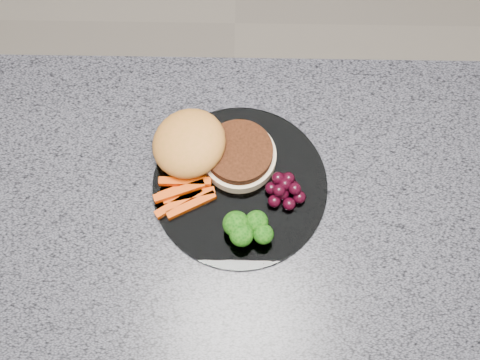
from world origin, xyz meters
name	(u,v)px	position (x,y,z in m)	size (l,w,h in m)	color
room	(201,73)	(0.00, 0.00, 1.35)	(4.02, 4.02, 2.70)	gray
island_cabinet	(225,301)	(0.00, 0.00, 0.43)	(1.20, 0.60, 0.86)	#50381B
countertop	(218,239)	(0.00, 0.00, 0.88)	(1.20, 0.60, 0.04)	#4F4F5A
plate	(240,186)	(0.03, 0.08, 0.90)	(0.26, 0.26, 0.01)	white
burger	(207,149)	(-0.02, 0.12, 0.93)	(0.19, 0.12, 0.06)	beige
carrot_sticks	(184,194)	(-0.05, 0.06, 0.91)	(0.09, 0.07, 0.02)	#CC3C03
broccoli	(247,228)	(0.04, 0.00, 0.93)	(0.07, 0.05, 0.05)	olive
grape_bunch	(285,189)	(0.10, 0.06, 0.92)	(0.06, 0.06, 0.03)	black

